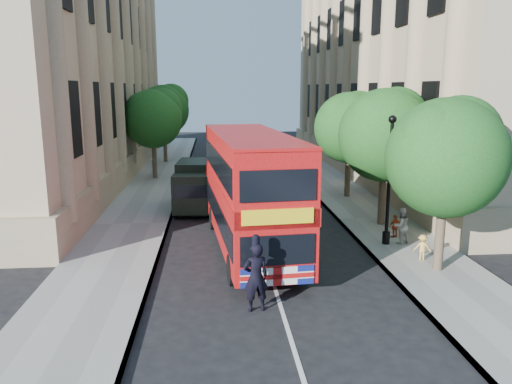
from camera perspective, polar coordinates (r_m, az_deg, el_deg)
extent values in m
plane|color=black|center=(14.42, 3.23, -14.15)|extent=(120.00, 120.00, 0.00)
cube|color=gray|center=(24.87, 13.20, -3.04)|extent=(3.50, 80.00, 0.12)
cube|color=gray|center=(23.98, -14.00, -3.64)|extent=(3.50, 80.00, 0.12)
cube|color=tan|center=(40.11, 18.83, 15.08)|extent=(12.00, 38.00, 18.00)
cube|color=tan|center=(38.80, -23.58, 14.87)|extent=(12.00, 38.00, 18.00)
cylinder|color=#473828|center=(18.26, 20.29, -4.43)|extent=(0.32, 0.32, 2.86)
sphere|color=#1A4E1A|center=(17.74, 20.89, 3.66)|extent=(4.00, 4.00, 4.00)
sphere|color=#1A4E1A|center=(18.29, 22.21, 5.84)|extent=(2.80, 2.80, 2.80)
sphere|color=#1A4E1A|center=(17.20, 19.94, 5.25)|extent=(2.60, 2.60, 2.60)
cylinder|color=#473828|center=(23.63, 14.22, -0.29)|extent=(0.32, 0.32, 2.99)
sphere|color=#1A4E1A|center=(23.23, 14.56, 6.29)|extent=(4.20, 4.20, 4.20)
sphere|color=#1A4E1A|center=(23.76, 15.70, 7.99)|extent=(2.94, 2.94, 2.94)
sphere|color=#1A4E1A|center=(22.74, 13.68, 7.59)|extent=(2.73, 2.73, 2.73)
cylinder|color=#473828|center=(29.27, 10.43, 2.09)|extent=(0.32, 0.32, 2.90)
sphere|color=#1A4E1A|center=(28.95, 10.62, 7.24)|extent=(4.00, 4.00, 4.00)
sphere|color=#1A4E1A|center=(29.46, 11.60, 8.57)|extent=(2.80, 2.80, 2.80)
sphere|color=#1A4E1A|center=(28.50, 9.84, 8.27)|extent=(2.60, 2.60, 2.60)
cylinder|color=#473828|center=(35.40, -11.53, 3.79)|extent=(0.32, 0.32, 2.99)
sphere|color=#1A4E1A|center=(35.13, -11.71, 8.18)|extent=(4.00, 4.00, 4.00)
sphere|color=#1A4E1A|center=(35.43, -10.70, 9.35)|extent=(2.80, 2.80, 2.80)
sphere|color=#1A4E1A|center=(34.87, -12.63, 9.01)|extent=(2.60, 2.60, 2.60)
cylinder|color=#473828|center=(43.28, -10.34, 5.38)|extent=(0.32, 0.32, 3.17)
sphere|color=#1A4E1A|center=(43.06, -10.49, 9.19)|extent=(4.20, 4.20, 4.20)
sphere|color=#1A4E1A|center=(43.38, -9.67, 10.19)|extent=(2.94, 2.94, 2.94)
sphere|color=#1A4E1A|center=(42.79, -11.23, 9.92)|extent=(2.73, 2.73, 2.73)
cylinder|color=black|center=(20.91, 14.63, -5.07)|extent=(0.30, 0.30, 0.50)
cylinder|color=black|center=(20.38, 14.96, 0.99)|extent=(0.14, 0.14, 5.00)
sphere|color=black|center=(20.08, 15.34, 8.02)|extent=(0.32, 0.32, 0.32)
cube|color=#AA0B0B|center=(19.30, -0.66, 0.43)|extent=(3.46, 9.97, 4.06)
cube|color=black|center=(19.50, -0.65, -2.16)|extent=(3.46, 9.36, 0.93)
cube|color=black|center=(19.12, -0.67, 3.53)|extent=(3.46, 9.36, 0.93)
cube|color=yellow|center=(14.60, 2.51, -2.82)|extent=(2.16, 0.28, 0.46)
cylinder|color=black|center=(16.40, -2.69, -8.88)|extent=(0.38, 1.05, 1.03)
cylinder|color=black|center=(16.84, 5.27, -8.36)|extent=(0.38, 1.05, 1.03)
cylinder|color=black|center=(22.74, -4.90, -2.98)|extent=(0.38, 1.05, 1.03)
cylinder|color=black|center=(23.06, 0.87, -2.72)|extent=(0.38, 1.05, 1.03)
cube|color=black|center=(24.81, -7.33, -0.11)|extent=(1.91, 1.74, 1.89)
cube|color=black|center=(24.02, -7.54, 0.04)|extent=(1.63, 0.21, 0.63)
cube|color=black|center=(26.71, -6.89, 1.15)|extent=(1.99, 3.00, 2.26)
cube|color=black|center=(26.41, -6.95, -1.37)|extent=(1.91, 4.43, 0.23)
cylinder|color=black|center=(25.02, -9.15, -2.08)|extent=(0.25, 0.73, 0.72)
cylinder|color=black|center=(24.84, -5.44, -2.08)|extent=(0.25, 0.73, 0.72)
cylinder|color=black|center=(27.89, -8.32, -0.61)|extent=(0.25, 0.73, 0.72)
cylinder|color=black|center=(27.73, -4.98, -0.60)|extent=(0.25, 0.73, 0.72)
imported|color=black|center=(14.43, -0.03, -9.72)|extent=(0.81, 0.60, 2.02)
imported|color=beige|center=(21.02, 16.24, -3.70)|extent=(0.81, 0.69, 1.46)
imported|color=#C04F21|center=(21.79, 15.61, -3.77)|extent=(0.62, 0.39, 0.99)
imported|color=#EDBA51|center=(19.31, 18.49, -6.02)|extent=(0.69, 0.53, 0.95)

